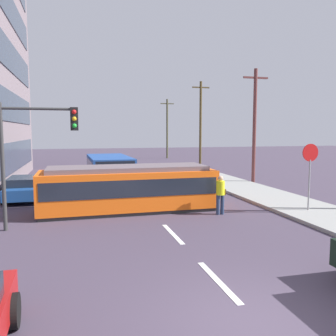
{
  "coord_description": "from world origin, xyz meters",
  "views": [
    {
      "loc": [
        -3.2,
        -5.41,
        3.54
      ],
      "look_at": [
        0.57,
        8.76,
        2.01
      ],
      "focal_mm": 37.45,
      "sensor_mm": 36.0,
      "label": 1
    }
  ],
  "objects_px": {
    "parked_sedan_mid": "(26,187)",
    "traffic_light_mast": "(35,141)",
    "streetcar_tram": "(128,187)",
    "utility_pole_far": "(201,123)",
    "pedestrian_crossing": "(220,193)",
    "utility_pole_distant": "(167,128)",
    "stop_sign": "(310,163)",
    "city_bus": "(109,169)",
    "utility_pole_mid": "(254,124)"
  },
  "relations": [
    {
      "from": "parked_sedan_mid",
      "to": "traffic_light_mast",
      "type": "relative_size",
      "value": 0.92
    },
    {
      "from": "streetcar_tram",
      "to": "utility_pole_far",
      "type": "xyz_separation_m",
      "value": [
        10.06,
        18.14,
        3.41
      ]
    },
    {
      "from": "pedestrian_crossing",
      "to": "utility_pole_distant",
      "type": "distance_m",
      "value": 32.17
    },
    {
      "from": "stop_sign",
      "to": "traffic_light_mast",
      "type": "bearing_deg",
      "value": 177.9
    },
    {
      "from": "parked_sedan_mid",
      "to": "utility_pole_distant",
      "type": "bearing_deg",
      "value": 60.74
    },
    {
      "from": "stop_sign",
      "to": "city_bus",
      "type": "bearing_deg",
      "value": 127.23
    },
    {
      "from": "city_bus",
      "to": "parked_sedan_mid",
      "type": "height_order",
      "value": "city_bus"
    },
    {
      "from": "pedestrian_crossing",
      "to": "parked_sedan_mid",
      "type": "height_order",
      "value": "pedestrian_crossing"
    },
    {
      "from": "stop_sign",
      "to": "utility_pole_far",
      "type": "xyz_separation_m",
      "value": [
        2.56,
        20.68,
        2.26
      ]
    },
    {
      "from": "stop_sign",
      "to": "utility_pole_distant",
      "type": "height_order",
      "value": "utility_pole_distant"
    },
    {
      "from": "pedestrian_crossing",
      "to": "traffic_light_mast",
      "type": "relative_size",
      "value": 0.37
    },
    {
      "from": "city_bus",
      "to": "utility_pole_mid",
      "type": "bearing_deg",
      "value": -7.8
    },
    {
      "from": "stop_sign",
      "to": "utility_pole_far",
      "type": "relative_size",
      "value": 0.34
    },
    {
      "from": "city_bus",
      "to": "parked_sedan_mid",
      "type": "relative_size",
      "value": 1.44
    },
    {
      "from": "city_bus",
      "to": "utility_pole_distant",
      "type": "xyz_separation_m",
      "value": [
        9.74,
        22.15,
        2.97
      ]
    },
    {
      "from": "pedestrian_crossing",
      "to": "parked_sedan_mid",
      "type": "bearing_deg",
      "value": 145.86
    },
    {
      "from": "traffic_light_mast",
      "to": "utility_pole_far",
      "type": "bearing_deg",
      "value": 55.92
    },
    {
      "from": "utility_pole_mid",
      "to": "utility_pole_far",
      "type": "distance_m",
      "value": 11.97
    },
    {
      "from": "streetcar_tram",
      "to": "parked_sedan_mid",
      "type": "relative_size",
      "value": 1.85
    },
    {
      "from": "city_bus",
      "to": "utility_pole_far",
      "type": "relative_size",
      "value": 0.71
    },
    {
      "from": "city_bus",
      "to": "traffic_light_mast",
      "type": "relative_size",
      "value": 1.33
    },
    {
      "from": "stop_sign",
      "to": "parked_sedan_mid",
      "type": "bearing_deg",
      "value": 152.17
    },
    {
      "from": "traffic_light_mast",
      "to": "utility_pole_distant",
      "type": "relative_size",
      "value": 0.58
    },
    {
      "from": "parked_sedan_mid",
      "to": "utility_pole_distant",
      "type": "height_order",
      "value": "utility_pole_distant"
    },
    {
      "from": "streetcar_tram",
      "to": "utility_pole_distant",
      "type": "relative_size",
      "value": 0.99
    },
    {
      "from": "city_bus",
      "to": "utility_pole_distant",
      "type": "relative_size",
      "value": 0.77
    },
    {
      "from": "utility_pole_mid",
      "to": "parked_sedan_mid",
      "type": "bearing_deg",
      "value": -171.18
    },
    {
      "from": "utility_pole_mid",
      "to": "utility_pole_far",
      "type": "relative_size",
      "value": 0.91
    },
    {
      "from": "city_bus",
      "to": "traffic_light_mast",
      "type": "xyz_separation_m",
      "value": [
        -3.51,
        -9.65,
        2.09
      ]
    },
    {
      "from": "stop_sign",
      "to": "utility_pole_mid",
      "type": "xyz_separation_m",
      "value": [
        2.07,
        8.72,
        1.86
      ]
    },
    {
      "from": "parked_sedan_mid",
      "to": "utility_pole_far",
      "type": "height_order",
      "value": "utility_pole_far"
    },
    {
      "from": "streetcar_tram",
      "to": "utility_pole_distant",
      "type": "xyz_separation_m",
      "value": [
        9.61,
        29.67,
        3.04
      ]
    },
    {
      "from": "utility_pole_distant",
      "to": "traffic_light_mast",
      "type": "bearing_deg",
      "value": -112.63
    },
    {
      "from": "city_bus",
      "to": "pedestrian_crossing",
      "type": "distance_m",
      "value": 10.07
    },
    {
      "from": "streetcar_tram",
      "to": "traffic_light_mast",
      "type": "height_order",
      "value": "traffic_light_mast"
    },
    {
      "from": "stop_sign",
      "to": "utility_pole_mid",
      "type": "relative_size",
      "value": 0.37
    },
    {
      "from": "traffic_light_mast",
      "to": "utility_pole_mid",
      "type": "distance_m",
      "value": 15.65
    },
    {
      "from": "traffic_light_mast",
      "to": "utility_pole_distant",
      "type": "distance_m",
      "value": 34.46
    },
    {
      "from": "utility_pole_mid",
      "to": "utility_pole_far",
      "type": "xyz_separation_m",
      "value": [
        0.48,
        11.95,
        0.41
      ]
    },
    {
      "from": "streetcar_tram",
      "to": "city_bus",
      "type": "relative_size",
      "value": 1.28
    },
    {
      "from": "utility_pole_distant",
      "to": "pedestrian_crossing",
      "type": "bearing_deg",
      "value": -100.65
    },
    {
      "from": "streetcar_tram",
      "to": "parked_sedan_mid",
      "type": "xyz_separation_m",
      "value": [
        -4.79,
        3.96,
        -0.42
      ]
    },
    {
      "from": "utility_pole_distant",
      "to": "utility_pole_mid",
      "type": "bearing_deg",
      "value": -90.06
    },
    {
      "from": "streetcar_tram",
      "to": "pedestrian_crossing",
      "type": "distance_m",
      "value": 4.1
    },
    {
      "from": "streetcar_tram",
      "to": "utility_pole_far",
      "type": "distance_m",
      "value": 21.03
    },
    {
      "from": "utility_pole_distant",
      "to": "streetcar_tram",
      "type": "bearing_deg",
      "value": -107.94
    },
    {
      "from": "pedestrian_crossing",
      "to": "utility_pole_far",
      "type": "xyz_separation_m",
      "value": [
        6.37,
        19.93,
        3.51
      ]
    },
    {
      "from": "pedestrian_crossing",
      "to": "utility_pole_distant",
      "type": "xyz_separation_m",
      "value": [
        5.92,
        31.46,
        3.14
      ]
    },
    {
      "from": "utility_pole_mid",
      "to": "streetcar_tram",
      "type": "bearing_deg",
      "value": -147.13
    },
    {
      "from": "traffic_light_mast",
      "to": "utility_pole_distant",
      "type": "height_order",
      "value": "utility_pole_distant"
    }
  ]
}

